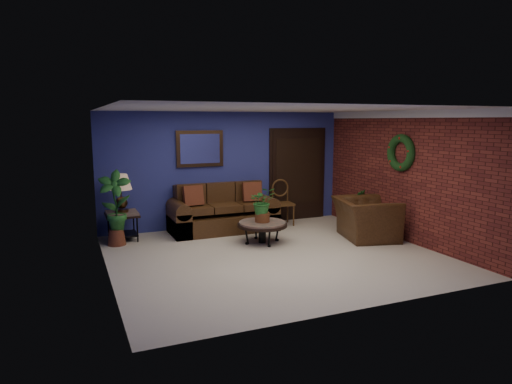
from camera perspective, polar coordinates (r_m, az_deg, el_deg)
name	(u,v)px	position (r m, az deg, el deg)	size (l,w,h in m)	color
floor	(274,255)	(8.00, 2.30, -7.88)	(5.50, 5.50, 0.00)	#BFB29E
wall_back	(226,169)	(10.03, -3.73, 2.84)	(5.50, 0.04, 2.50)	navy
wall_left	(105,194)	(7.03, -18.39, -0.23)	(0.04, 5.00, 2.50)	navy
wall_right_brick	(404,176)	(9.23, 18.00, 1.89)	(0.04, 5.00, 2.50)	maroon
ceiling	(275,109)	(7.66, 2.42, 10.32)	(5.50, 5.00, 0.02)	silver
crown_molding	(406,114)	(9.15, 18.22, 9.23)	(0.03, 5.00, 0.14)	white
wall_mirror	(200,149)	(9.78, -7.02, 5.39)	(1.02, 0.06, 0.77)	#442D18
closet_door	(297,175)	(10.73, 5.20, 2.14)	(1.44, 0.06, 2.18)	black
wreath	(401,153)	(9.19, 17.65, 4.69)	(0.72, 0.72, 0.16)	black
sofa	(222,215)	(9.71, -4.26, -2.89)	(2.23, 0.96, 1.00)	#492B15
coffee_table	(262,225)	(8.70, 0.79, -4.12)	(0.95, 0.95, 0.41)	#4A4640
end_table	(122,219)	(9.22, -16.38, -3.21)	(0.62, 0.62, 0.56)	#4A4640
table_lamp	(121,188)	(9.12, -16.55, 0.43)	(0.43, 0.43, 0.71)	#442D18
side_chair	(282,199)	(10.23, 3.26, -0.89)	(0.47, 0.47, 1.01)	#533417
armchair	(366,219)	(9.27, 13.54, -3.26)	(1.22, 1.06, 0.79)	#492B15
coffee_plant	(262,203)	(8.61, 0.80, -1.40)	(0.54, 0.48, 0.67)	brown
floor_plant	(356,209)	(9.85, 12.39, -2.07)	(0.45, 0.38, 0.89)	brown
tall_plant	(115,205)	(8.85, -17.21, -1.59)	(0.71, 0.58, 1.41)	brown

